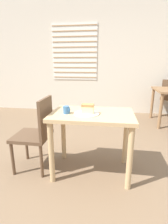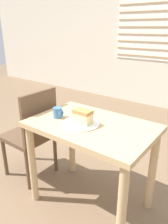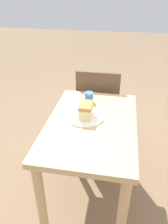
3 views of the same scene
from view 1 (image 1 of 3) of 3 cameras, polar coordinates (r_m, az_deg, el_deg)
name	(u,v)px [view 1 (image 1 of 3)]	position (r m, az deg, el deg)	size (l,w,h in m)	color
ground_plane	(79,184)	(2.06, -1.49, -22.54)	(14.00, 14.00, 0.00)	#7A6047
wall_back	(99,57)	(4.63, 5.05, 17.32)	(10.00, 0.09, 2.80)	beige
dining_table_near	(92,124)	(1.99, 2.65, -4.07)	(0.92, 0.60, 0.74)	tan
chair_near_window	(37,132)	(2.17, -15.05, -6.28)	(0.41, 0.41, 0.90)	brown
plate	(87,114)	(1.90, 0.87, -0.52)	(0.27, 0.27, 0.01)	white
cake_slice	(88,108)	(1.89, 1.25, 1.15)	(0.13, 0.08, 0.10)	beige
coffee_mug	(67,110)	(1.92, -5.71, 0.68)	(0.08, 0.07, 0.08)	teal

